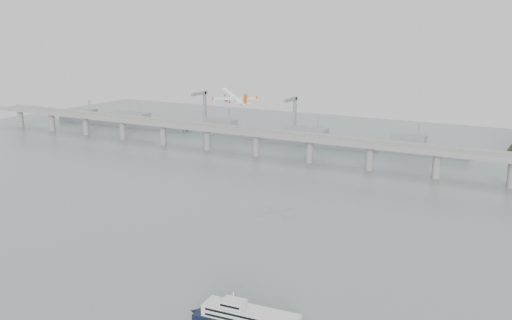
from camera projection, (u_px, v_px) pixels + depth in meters
The scene contains 5 objects.
ground at pixel (200, 257), 257.73m from camera, with size 900.00×900.00×0.00m, color slate.
bridge at pixel (344, 145), 424.53m from camera, with size 800.00×22.00×23.90m.
distant_fleet at pixel (222, 129), 554.94m from camera, with size 453.00×60.90×40.00m.
ferry at pixel (251, 320), 194.70m from camera, with size 70.59×16.13×13.31m.
airliner at pixel (234, 97), 350.38m from camera, with size 31.57×30.12×11.58m.
Camera 1 is at (138.88, -197.31, 105.13)m, focal length 38.00 mm.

